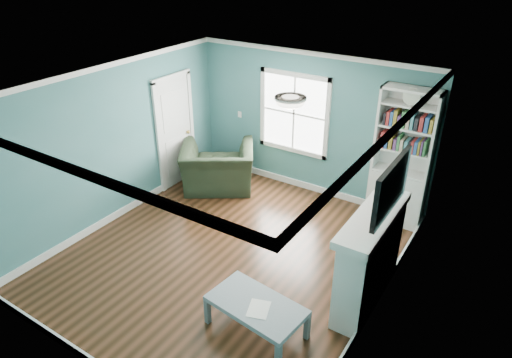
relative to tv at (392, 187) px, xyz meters
The scene contains 13 objects.
floor 2.80m from the tv, behind, with size 5.00×5.00×0.00m, color black.
room_walls 2.21m from the tv, behind, with size 5.00×5.00×5.00m.
trim 2.26m from the tv, behind, with size 4.50×5.00×2.60m.
window 3.40m from the tv, 137.57° to the left, with size 1.40×0.06×1.50m.
bookshelf 2.29m from the tv, 101.57° to the left, with size 0.90×0.35×2.31m.
fireplace 1.10m from the tv, behind, with size 0.44×1.58×1.30m.
tv is the anchor object (origin of this frame).
door 4.63m from the tv, 164.80° to the left, with size 0.12×0.98×2.17m.
ceiling_fixture 1.54m from the tv, behind, with size 0.38×0.38×0.15m.
light_switch 4.38m from the tv, 148.30° to the left, with size 0.08×0.01×0.12m, color white.
recliner 4.04m from the tv, 158.78° to the left, with size 1.32×0.86×1.15m, color black.
coffee_table 2.12m from the tv, 129.84° to the right, with size 1.22×0.76×0.42m.
paper_sheet 2.08m from the tv, 126.50° to the right, with size 0.24×0.30×0.00m, color white.
Camera 1 is at (3.37, -4.48, 4.24)m, focal length 32.00 mm.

